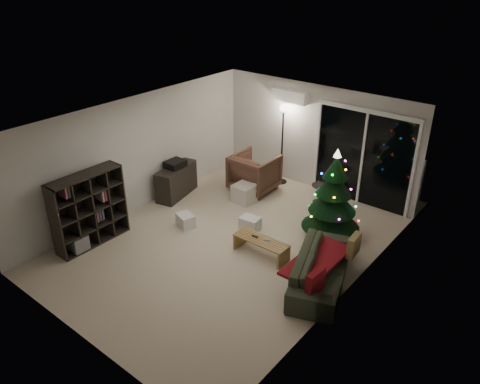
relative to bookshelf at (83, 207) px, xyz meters
The scene contains 18 objects.
room 4.11m from the bookshelf, 48.69° to the left, with size 6.50×7.51×2.60m.
bookshelf is the anchor object (origin of this frame).
media_cabinet 2.47m from the bookshelf, 90.00° to the left, with size 0.43×1.15×0.72m, color black.
stereo 2.45m from the bookshelf, 90.00° to the left, with size 0.37×0.43×0.15m, color black.
armchair 4.02m from the bookshelf, 71.95° to the left, with size 0.97×1.00×0.91m, color brown.
ottoman 3.54m from the bookshelf, 65.97° to the left, with size 0.46×0.46×0.41m, color beige.
cardboard_box_a 2.04m from the bookshelf, 53.56° to the left, with size 0.37×0.28×0.27m, color white.
cardboard_box_b 3.30m from the bookshelf, 45.44° to the left, with size 0.39×0.29×0.27m, color white.
side_table 5.08m from the bookshelf, 56.66° to the left, with size 0.36×0.36×0.44m, color black.
floor_lamp 4.80m from the bookshelf, 71.89° to the left, with size 0.31×0.31×1.93m, color black.
sofa 4.63m from the bookshelf, 21.21° to the left, with size 2.02×0.79×0.59m, color #252C1F.
sofa_throw 4.53m from the bookshelf, 21.67° to the left, with size 0.63×1.46×0.05m, color #6B0C06.
cushion_a 5.11m from the bookshelf, 27.01° to the left, with size 0.12×0.39×0.39m, color olive.
cushion_b 4.67m from the bookshelf, 12.62° to the left, with size 0.12×0.39×0.39m, color #6B0C06.
coffee_table 3.50m from the bookshelf, 29.54° to the left, with size 1.08×0.38×0.34m, color olive, non-canonical shape.
remote_a 3.35m from the bookshelf, 30.82° to the left, with size 0.13×0.04×0.02m, color black.
remote_b 3.59m from the bookshelf, 29.45° to the left, with size 0.13×0.04×0.02m, color slate.
christmas_tree 4.82m from the bookshelf, 40.44° to the left, with size 1.16×1.16×1.87m, color black.
Camera 1 is at (5.04, -5.83, 5.06)m, focal length 35.00 mm.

